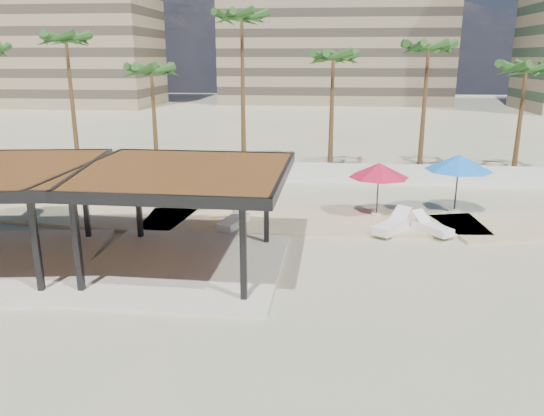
% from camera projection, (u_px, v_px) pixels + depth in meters
% --- Properties ---
extents(ground, '(200.00, 200.00, 0.00)m').
position_uv_depth(ground, '(249.00, 282.00, 18.88)').
color(ground, tan).
rests_on(ground, ground).
extents(promenade, '(44.45, 7.97, 0.24)m').
position_uv_depth(promenade, '(311.00, 219.00, 26.02)').
color(promenade, '#C6B284').
rests_on(promenade, ground).
extents(boundary_wall, '(56.00, 0.30, 1.20)m').
position_uv_depth(boundary_wall, '(283.00, 172.00, 34.03)').
color(boundary_wall, silver).
rests_on(boundary_wall, ground).
extents(building_west, '(34.00, 16.00, 32.40)m').
position_uv_depth(building_west, '(44.00, 7.00, 83.65)').
color(building_west, '#937F60').
rests_on(building_west, ground).
extents(building_mid, '(38.00, 16.00, 30.40)m').
position_uv_depth(building_mid, '(335.00, 16.00, 89.23)').
color(building_mid, '#847259').
rests_on(building_mid, ground).
extents(pavilion_central, '(7.81, 7.81, 3.86)m').
position_uv_depth(pavilion_central, '(182.00, 210.00, 19.43)').
color(pavilion_central, beige).
rests_on(pavilion_central, ground).
extents(umbrella_b, '(3.35, 3.35, 2.67)m').
position_uv_depth(umbrella_b, '(223.00, 165.00, 26.62)').
color(umbrella_b, beige).
rests_on(umbrella_b, promenade).
extents(umbrella_c, '(3.12, 3.12, 2.61)m').
position_uv_depth(umbrella_c, '(379.00, 170.00, 25.63)').
color(umbrella_c, beige).
rests_on(umbrella_c, promenade).
extents(umbrella_d, '(3.99, 3.99, 2.93)m').
position_uv_depth(umbrella_d, '(459.00, 163.00, 26.09)').
color(umbrella_d, beige).
rests_on(umbrella_d, promenade).
extents(umbrella_f, '(3.16, 3.16, 2.41)m').
position_uv_depth(umbrella_f, '(26.00, 178.00, 24.87)').
color(umbrella_f, beige).
rests_on(umbrella_f, promenade).
extents(lounger_a, '(1.30, 2.36, 0.85)m').
position_uv_depth(lounger_a, '(234.00, 221.00, 24.52)').
color(lounger_a, white).
rests_on(lounger_a, promenade).
extents(lounger_b, '(1.95, 2.38, 0.89)m').
position_uv_depth(lounger_b, '(392.00, 226.00, 23.84)').
color(lounger_b, white).
rests_on(lounger_b, promenade).
extents(lounger_c, '(1.70, 2.08, 0.78)m').
position_uv_depth(lounger_c, '(432.00, 227.00, 23.68)').
color(lounger_c, white).
rests_on(lounger_c, promenade).
extents(palm_b, '(3.00, 3.00, 9.71)m').
position_uv_depth(palm_b, '(66.00, 44.00, 35.82)').
color(palm_b, brown).
rests_on(palm_b, ground).
extents(palm_c, '(3.00, 3.00, 7.71)m').
position_uv_depth(palm_c, '(152.00, 74.00, 35.21)').
color(palm_c, brown).
rests_on(palm_c, ground).
extents(palm_d, '(3.00, 3.00, 11.04)m').
position_uv_depth(palm_d, '(242.00, 24.00, 34.56)').
color(palm_d, brown).
rests_on(palm_d, ground).
extents(palm_e, '(3.00, 3.00, 8.53)m').
position_uv_depth(palm_e, '(333.00, 62.00, 34.17)').
color(palm_e, brown).
rests_on(palm_e, ground).
extents(palm_f, '(3.00, 3.00, 9.13)m').
position_uv_depth(palm_f, '(428.00, 53.00, 33.65)').
color(palm_f, brown).
rests_on(palm_f, ground).
extents(palm_g, '(3.00, 3.00, 7.86)m').
position_uv_depth(palm_g, '(526.00, 72.00, 33.05)').
color(palm_g, brown).
rests_on(palm_g, ground).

